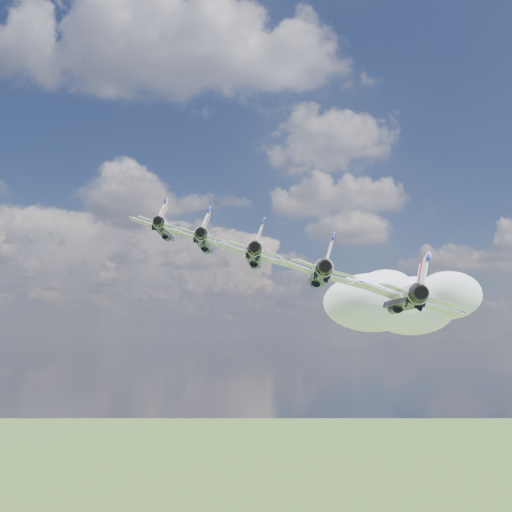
{
  "coord_description": "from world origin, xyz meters",
  "views": [
    {
      "loc": [
        -17.66,
        -77.52,
        143.85
      ],
      "look_at": [
        -17.43,
        -1.54,
        154.49
      ],
      "focal_mm": 40.0,
      "sensor_mm": 36.0,
      "label": 1
    }
  ],
  "objects_px": {
    "jet_3": "(319,274)",
    "jet_4": "(401,298)",
    "jet_0": "(166,230)",
    "jet_1": "(206,242)",
    "jet_2": "(256,256)"
  },
  "relations": [
    {
      "from": "jet_0",
      "to": "jet_3",
      "type": "distance_m",
      "value": 35.93
    },
    {
      "from": "jet_0",
      "to": "jet_4",
      "type": "distance_m",
      "value": 47.9
    },
    {
      "from": "jet_2",
      "to": "jet_3",
      "type": "bearing_deg",
      "value": -48.1
    },
    {
      "from": "jet_2",
      "to": "jet_3",
      "type": "xyz_separation_m",
      "value": [
        7.45,
        -8.73,
        -3.42
      ]
    },
    {
      "from": "jet_0",
      "to": "jet_1",
      "type": "distance_m",
      "value": 11.98
    },
    {
      "from": "jet_0",
      "to": "jet_4",
      "type": "relative_size",
      "value": 1.0
    },
    {
      "from": "jet_2",
      "to": "jet_1",
      "type": "bearing_deg",
      "value": 131.9
    },
    {
      "from": "jet_1",
      "to": "jet_2",
      "type": "height_order",
      "value": "jet_1"
    },
    {
      "from": "jet_3",
      "to": "jet_4",
      "type": "height_order",
      "value": "jet_3"
    },
    {
      "from": "jet_0",
      "to": "jet_3",
      "type": "relative_size",
      "value": 1.0
    },
    {
      "from": "jet_0",
      "to": "jet_1",
      "type": "relative_size",
      "value": 1.0
    },
    {
      "from": "jet_0",
      "to": "jet_3",
      "type": "bearing_deg",
      "value": -48.1
    },
    {
      "from": "jet_2",
      "to": "jet_3",
      "type": "distance_m",
      "value": 11.98
    },
    {
      "from": "jet_1",
      "to": "jet_4",
      "type": "relative_size",
      "value": 1.0
    },
    {
      "from": "jet_2",
      "to": "jet_0",
      "type": "bearing_deg",
      "value": 131.9
    }
  ]
}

